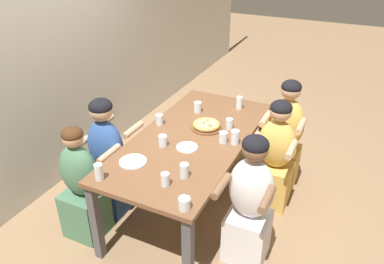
{
  "coord_description": "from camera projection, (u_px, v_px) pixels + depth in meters",
  "views": [
    {
      "loc": [
        -2.67,
        -1.28,
        2.49
      ],
      "look_at": [
        0.0,
        0.0,
        0.84
      ],
      "focal_mm": 35.0,
      "sensor_mm": 36.0,
      "label": 1
    }
  ],
  "objects": [
    {
      "name": "empty_plate_b",
      "position": [
        187.0,
        147.0,
        3.24
      ],
      "size": [
        0.19,
        0.19,
        0.02
      ],
      "color": "white",
      "rests_on": "dining_table"
    },
    {
      "name": "drinking_glass_a",
      "position": [
        159.0,
        120.0,
        3.6
      ],
      "size": [
        0.07,
        0.07,
        0.1
      ],
      "color": "silver",
      "rests_on": "dining_table"
    },
    {
      "name": "drinking_glass_b",
      "position": [
        223.0,
        138.0,
        3.3
      ],
      "size": [
        0.08,
        0.08,
        0.1
      ],
      "color": "silver",
      "rests_on": "dining_table"
    },
    {
      "name": "pizza_board_main",
      "position": [
        206.0,
        126.0,
        3.53
      ],
      "size": [
        0.29,
        0.29,
        0.06
      ],
      "color": "brown",
      "rests_on": "dining_table"
    },
    {
      "name": "drinking_glass_e",
      "position": [
        239.0,
        103.0,
        3.91
      ],
      "size": [
        0.07,
        0.07,
        0.13
      ],
      "color": "silver",
      "rests_on": "dining_table"
    },
    {
      "name": "drinking_glass_i",
      "position": [
        229.0,
        124.0,
        3.52
      ],
      "size": [
        0.07,
        0.07,
        0.1
      ],
      "color": "silver",
      "rests_on": "dining_table"
    },
    {
      "name": "ground_plane",
      "position": [
        192.0,
        204.0,
        3.8
      ],
      "size": [
        18.0,
        18.0,
        0.0
      ],
      "primitive_type": "plane",
      "color": "#896B4C",
      "rests_on": "ground"
    },
    {
      "name": "cocktail_glass_blue",
      "position": [
        184.0,
        204.0,
        2.53
      ],
      "size": [
        0.08,
        0.08,
        0.11
      ],
      "color": "silver",
      "rests_on": "dining_table"
    },
    {
      "name": "drinking_glass_c",
      "position": [
        198.0,
        107.0,
        3.85
      ],
      "size": [
        0.08,
        0.08,
        0.11
      ],
      "color": "silver",
      "rests_on": "dining_table"
    },
    {
      "name": "drinking_glass_d",
      "position": [
        99.0,
        173.0,
        2.81
      ],
      "size": [
        0.07,
        0.07,
        0.14
      ],
      "color": "silver",
      "rests_on": "dining_table"
    },
    {
      "name": "empty_plate_a",
      "position": [
        133.0,
        161.0,
        3.05
      ],
      "size": [
        0.22,
        0.22,
        0.02
      ],
      "color": "white",
      "rests_on": "dining_table"
    },
    {
      "name": "diner_near_right",
      "position": [
        284.0,
        139.0,
        3.86
      ],
      "size": [
        0.51,
        0.4,
        1.19
      ],
      "rotation": [
        0.0,
        0.0,
        1.57
      ],
      "color": "gold",
      "rests_on": "ground"
    },
    {
      "name": "drinking_glass_g",
      "position": [
        235.0,
        138.0,
        3.28
      ],
      "size": [
        0.07,
        0.07,
        0.13
      ],
      "color": "silver",
      "rests_on": "dining_table"
    },
    {
      "name": "diner_near_midright",
      "position": [
        275.0,
        159.0,
        3.58
      ],
      "size": [
        0.51,
        0.4,
        1.13
      ],
      "rotation": [
        0.0,
        0.0,
        1.57
      ],
      "color": "gold",
      "rests_on": "ground"
    },
    {
      "name": "drinking_glass_h",
      "position": [
        184.0,
        171.0,
        2.84
      ],
      "size": [
        0.07,
        0.07,
        0.12
      ],
      "color": "silver",
      "rests_on": "dining_table"
    },
    {
      "name": "drinking_glass_j",
      "position": [
        163.0,
        141.0,
        3.25
      ],
      "size": [
        0.08,
        0.08,
        0.1
      ],
      "color": "silver",
      "rests_on": "dining_table"
    },
    {
      "name": "diner_far_midleft",
      "position": [
        108.0,
        161.0,
        3.5
      ],
      "size": [
        0.51,
        0.4,
        1.18
      ],
      "rotation": [
        0.0,
        0.0,
        -1.57
      ],
      "color": "#2D5193",
      "rests_on": "ground"
    },
    {
      "name": "restaurant_back_panel",
      "position": [
        50.0,
        30.0,
        3.59
      ],
      "size": [
        10.0,
        0.06,
        3.2
      ],
      "primitive_type": "cube",
      "color": "silver",
      "rests_on": "ground"
    },
    {
      "name": "dining_table",
      "position": [
        192.0,
        145.0,
        3.45
      ],
      "size": [
        1.99,
        0.95,
        0.79
      ],
      "color": "brown",
      "rests_on": "ground"
    },
    {
      "name": "drinking_glass_f",
      "position": [
        165.0,
        179.0,
        2.75
      ],
      "size": [
        0.06,
        0.06,
        0.11
      ],
      "color": "silver",
      "rests_on": "dining_table"
    },
    {
      "name": "diner_far_left",
      "position": [
        82.0,
        188.0,
        3.23
      ],
      "size": [
        0.51,
        0.4,
        1.09
      ],
      "rotation": [
        0.0,
        0.0,
        -1.57
      ],
      "color": "#477556",
      "rests_on": "ground"
    },
    {
      "name": "diner_near_midleft",
      "position": [
        250.0,
        206.0,
        2.95
      ],
      "size": [
        0.51,
        0.4,
        1.17
      ],
      "rotation": [
        0.0,
        0.0,
        1.57
      ],
      "color": "silver",
      "rests_on": "ground"
    }
  ]
}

